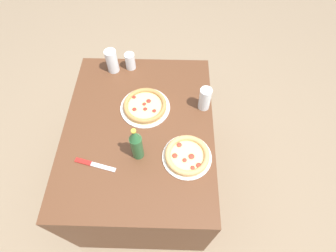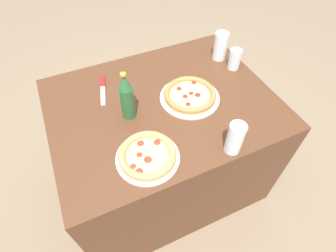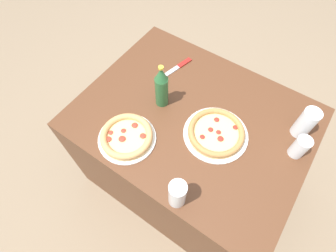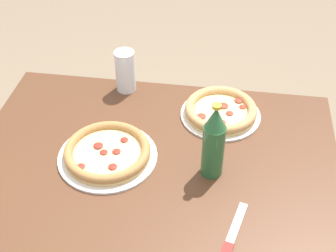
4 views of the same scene
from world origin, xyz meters
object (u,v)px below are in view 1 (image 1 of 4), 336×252
pizza_pepperoni (145,106)px  glass_orange_juice (205,100)px  knife (93,164)px  pizza_salami (187,156)px  glass_mango_juice (112,62)px  glass_lemonade (130,62)px  beer_bottle (136,144)px

pizza_pepperoni → glass_orange_juice: size_ratio=1.96×
glass_orange_juice → knife: size_ratio=0.67×
pizza_salami → glass_orange_juice: glass_orange_juice is taller
pizza_pepperoni → glass_mango_juice: bearing=36.8°
glass_lemonade → glass_mango_juice: 0.12m
pizza_pepperoni → beer_bottle: bearing=177.5°
pizza_pepperoni → knife: bearing=146.9°
glass_mango_juice → beer_bottle: size_ratio=0.64×
beer_bottle → glass_orange_juice: bearing=-47.8°
beer_bottle → knife: (-0.07, 0.23, -0.11)m
pizza_pepperoni → glass_mango_juice: 0.39m
pizza_salami → glass_orange_juice: 0.36m
pizza_pepperoni → glass_lemonade: 0.35m
knife → pizza_pepperoni: bearing=-33.1°
knife → pizza_salami: bearing=-83.5°
pizza_salami → glass_lemonade: glass_lemonade is taller
glass_mango_juice → glass_orange_juice: size_ratio=1.04×
glass_orange_juice → pizza_salami: bearing=163.0°
pizza_pepperoni → pizza_salami: 0.40m
pizza_pepperoni → pizza_salami: (-0.32, -0.25, 0.00)m
glass_lemonade → pizza_salami: bearing=-150.9°
pizza_salami → glass_orange_juice: size_ratio=1.75×
pizza_salami → glass_lemonade: 0.75m
pizza_salami → glass_mango_juice: bearing=37.2°
pizza_pepperoni → beer_bottle: size_ratio=1.21×
beer_bottle → knife: bearing=105.9°
pizza_pepperoni → glass_mango_juice: size_ratio=1.89×
glass_orange_juice → beer_bottle: 0.49m
pizza_salami → knife: pizza_salami is taller
pizza_salami → pizza_pepperoni: bearing=37.5°
pizza_salami → beer_bottle: size_ratio=1.08×
glass_lemonade → knife: (-0.71, 0.13, -0.05)m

